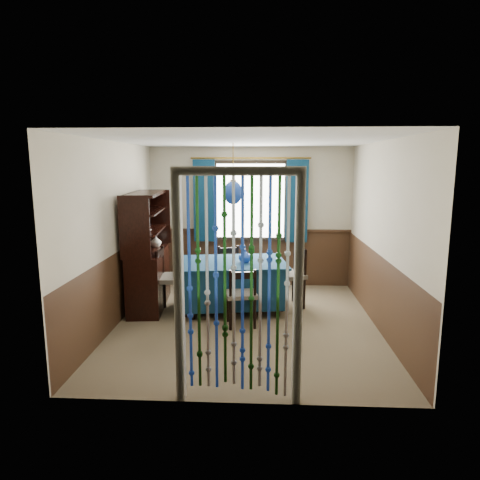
# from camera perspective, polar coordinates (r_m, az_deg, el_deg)

# --- Properties ---
(floor) EXTENTS (4.00, 4.00, 0.00)m
(floor) POSITION_cam_1_polar(r_m,az_deg,el_deg) (6.07, 0.81, -11.13)
(floor) COLOR brown
(floor) RESTS_ON ground
(ceiling) EXTENTS (4.00, 4.00, 0.00)m
(ceiling) POSITION_cam_1_polar(r_m,az_deg,el_deg) (5.66, 0.87, 13.16)
(ceiling) COLOR silver
(ceiling) RESTS_ON ground
(wall_back) EXTENTS (3.60, 0.00, 3.60)m
(wall_back) POSITION_cam_1_polar(r_m,az_deg,el_deg) (7.71, 1.40, 3.04)
(wall_back) COLOR beige
(wall_back) RESTS_ON ground
(wall_front) EXTENTS (3.60, 0.00, 3.60)m
(wall_front) POSITION_cam_1_polar(r_m,az_deg,el_deg) (3.78, -0.31, -4.43)
(wall_front) COLOR beige
(wall_front) RESTS_ON ground
(wall_left) EXTENTS (0.00, 4.00, 4.00)m
(wall_left) POSITION_cam_1_polar(r_m,az_deg,el_deg) (6.07, -16.38, 0.71)
(wall_left) COLOR beige
(wall_left) RESTS_ON ground
(wall_right) EXTENTS (0.00, 4.00, 4.00)m
(wall_right) POSITION_cam_1_polar(r_m,az_deg,el_deg) (5.95, 18.44, 0.41)
(wall_right) COLOR beige
(wall_right) RESTS_ON ground
(wainscot_back) EXTENTS (3.60, 0.00, 3.60)m
(wainscot_back) POSITION_cam_1_polar(r_m,az_deg,el_deg) (7.83, 1.37, -2.43)
(wainscot_back) COLOR #3E2717
(wainscot_back) RESTS_ON ground
(wainscot_front) EXTENTS (3.60, 0.00, 3.60)m
(wainscot_front) POSITION_cam_1_polar(r_m,az_deg,el_deg) (4.05, -0.28, -14.71)
(wainscot_front) COLOR #3E2717
(wainscot_front) RESTS_ON ground
(wainscot_left) EXTENTS (0.00, 4.00, 4.00)m
(wainscot_left) POSITION_cam_1_polar(r_m,az_deg,el_deg) (6.23, -15.91, -6.11)
(wainscot_left) COLOR #3E2717
(wainscot_left) RESTS_ON ground
(wainscot_right) EXTENTS (0.00, 4.00, 4.00)m
(wainscot_right) POSITION_cam_1_polar(r_m,az_deg,el_deg) (6.11, 17.91, -6.54)
(wainscot_right) COLOR #3E2717
(wainscot_right) RESTS_ON ground
(window) EXTENTS (1.32, 0.12, 1.42)m
(window) POSITION_cam_1_polar(r_m,az_deg,el_deg) (7.63, 1.40, 5.23)
(window) COLOR black
(window) RESTS_ON wall_back
(doorway) EXTENTS (1.16, 0.12, 2.18)m
(doorway) POSITION_cam_1_polar(r_m,az_deg,el_deg) (3.89, -0.25, -7.06)
(doorway) COLOR silver
(doorway) RESTS_ON ground
(dining_table) EXTENTS (1.70, 1.30, 0.75)m
(dining_table) POSITION_cam_1_polar(r_m,az_deg,el_deg) (6.53, -0.88, -5.57)
(dining_table) COLOR #0D2C47
(dining_table) RESTS_ON floor
(chair_near) EXTENTS (0.47, 0.46, 0.83)m
(chair_near) POSITION_cam_1_polar(r_m,az_deg,el_deg) (5.86, 0.19, -7.34)
(chair_near) COLOR black
(chair_near) RESTS_ON floor
(chair_far) EXTENTS (0.49, 0.48, 0.82)m
(chair_far) POSITION_cam_1_polar(r_m,az_deg,el_deg) (7.22, -1.34, -4.00)
(chair_far) COLOR black
(chair_far) RESTS_ON floor
(chair_left) EXTENTS (0.48, 0.50, 0.98)m
(chair_left) POSITION_cam_1_polar(r_m,az_deg,el_deg) (6.46, -9.09, -5.12)
(chair_left) COLOR black
(chair_left) RESTS_ON floor
(chair_right) EXTENTS (0.58, 0.59, 0.93)m
(chair_right) POSITION_cam_1_polar(r_m,az_deg,el_deg) (6.69, 6.71, -4.70)
(chair_right) COLOR black
(chair_right) RESTS_ON floor
(sideboard) EXTENTS (0.59, 1.40, 1.78)m
(sideboard) POSITION_cam_1_polar(r_m,az_deg,el_deg) (6.78, -12.14, -3.64)
(sideboard) COLOR black
(sideboard) RESTS_ON floor
(pendant_lamp) EXTENTS (0.28, 0.28, 0.89)m
(pendant_lamp) POSITION_cam_1_polar(r_m,az_deg,el_deg) (6.30, -0.91, 6.36)
(pendant_lamp) COLOR olive
(pendant_lamp) RESTS_ON ceiling
(vase_table) EXTENTS (0.20, 0.20, 0.18)m
(vase_table) POSITION_cam_1_polar(r_m,az_deg,el_deg) (6.38, 0.66, -2.19)
(vase_table) COLOR #16399B
(vase_table) RESTS_ON dining_table
(bowl_shelf) EXTENTS (0.23, 0.23, 0.05)m
(bowl_shelf) POSITION_cam_1_polar(r_m,az_deg,el_deg) (6.35, -12.53, 1.18)
(bowl_shelf) COLOR beige
(bowl_shelf) RESTS_ON sideboard
(vase_sideboard) EXTENTS (0.22, 0.22, 0.20)m
(vase_sideboard) POSITION_cam_1_polar(r_m,az_deg,el_deg) (6.96, -11.16, -0.08)
(vase_sideboard) COLOR beige
(vase_sideboard) RESTS_ON sideboard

